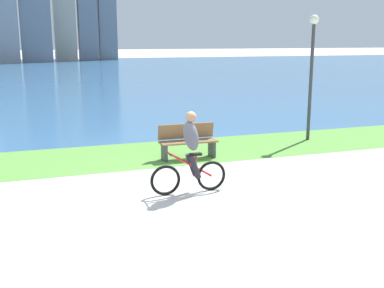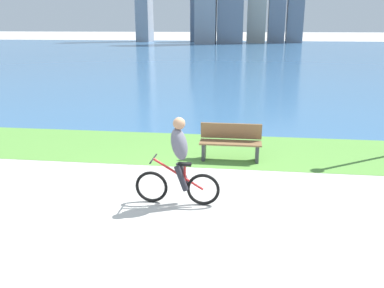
# 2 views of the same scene
# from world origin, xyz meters

# --- Properties ---
(ground_plane) EXTENTS (300.00, 300.00, 0.00)m
(ground_plane) POSITION_xyz_m (0.00, 0.00, 0.00)
(ground_plane) COLOR #B2AFA8
(grass_strip_bayside) EXTENTS (120.00, 2.94, 0.01)m
(grass_strip_bayside) POSITION_xyz_m (0.00, 3.36, 0.00)
(grass_strip_bayside) COLOR #59933D
(grass_strip_bayside) RESTS_ON ground
(bay_water_surface) EXTENTS (300.00, 67.70, 0.00)m
(bay_water_surface) POSITION_xyz_m (0.00, 38.68, 0.00)
(bay_water_surface) COLOR #386693
(bay_water_surface) RESTS_ON ground
(cyclist_lead) EXTENTS (1.59, 0.52, 1.66)m
(cyclist_lead) POSITION_xyz_m (-0.02, -0.10, 0.83)
(cyclist_lead) COLOR black
(cyclist_lead) RESTS_ON ground
(bench_near_path) EXTENTS (1.50, 0.47, 0.90)m
(bench_near_path) POSITION_xyz_m (0.82, 2.58, 0.45)
(bench_near_path) COLOR brown
(bench_near_path) RESTS_ON ground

